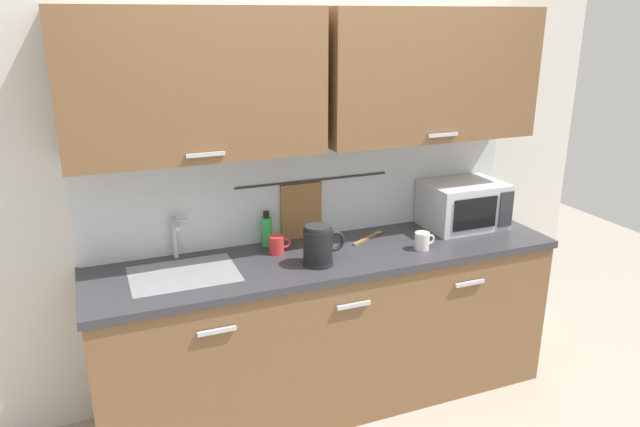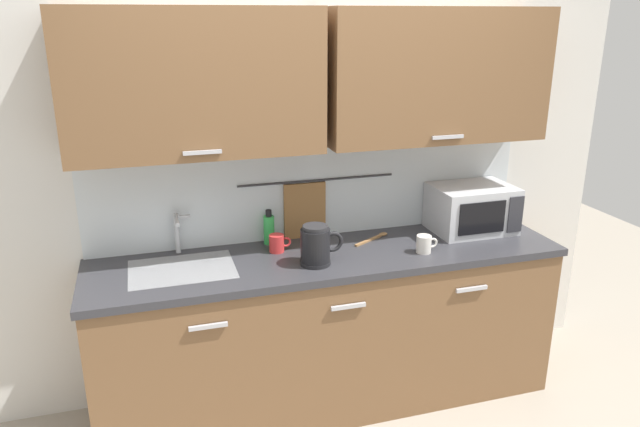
{
  "view_description": "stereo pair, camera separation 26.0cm",
  "coord_description": "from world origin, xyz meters",
  "px_view_note": "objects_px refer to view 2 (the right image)",
  "views": [
    {
      "loc": [
        -1.15,
        -2.42,
        2.11
      ],
      "look_at": [
        -0.04,
        0.33,
        1.12
      ],
      "focal_mm": 33.51,
      "sensor_mm": 36.0,
      "label": 1
    },
    {
      "loc": [
        -0.9,
        -2.51,
        2.11
      ],
      "look_at": [
        -0.04,
        0.33,
        1.12
      ],
      "focal_mm": 33.51,
      "sensor_mm": 36.0,
      "label": 2
    }
  ],
  "objects_px": {
    "electric_kettle": "(316,245)",
    "wooden_spoon": "(375,238)",
    "mug_near_sink": "(277,243)",
    "mug_by_kettle": "(424,244)",
    "dish_soap_bottle": "(269,229)",
    "microwave": "(472,208)"
  },
  "relations": [
    {
      "from": "mug_by_kettle",
      "to": "electric_kettle",
      "type": "bearing_deg",
      "value": 178.37
    },
    {
      "from": "dish_soap_bottle",
      "to": "mug_by_kettle",
      "type": "bearing_deg",
      "value": -25.73
    },
    {
      "from": "mug_near_sink",
      "to": "microwave",
      "type": "bearing_deg",
      "value": -0.07
    },
    {
      "from": "microwave",
      "to": "dish_soap_bottle",
      "type": "bearing_deg",
      "value": 173.67
    },
    {
      "from": "dish_soap_bottle",
      "to": "wooden_spoon",
      "type": "xyz_separation_m",
      "value": [
        0.59,
        -0.1,
        -0.08
      ]
    },
    {
      "from": "dish_soap_bottle",
      "to": "microwave",
      "type": "bearing_deg",
      "value": -6.33
    },
    {
      "from": "mug_by_kettle",
      "to": "wooden_spoon",
      "type": "distance_m",
      "value": 0.32
    },
    {
      "from": "electric_kettle",
      "to": "dish_soap_bottle",
      "type": "relative_size",
      "value": 1.16
    },
    {
      "from": "electric_kettle",
      "to": "mug_by_kettle",
      "type": "relative_size",
      "value": 1.89
    },
    {
      "from": "electric_kettle",
      "to": "wooden_spoon",
      "type": "xyz_separation_m",
      "value": [
        0.43,
        0.25,
        -0.1
      ]
    },
    {
      "from": "mug_near_sink",
      "to": "wooden_spoon",
      "type": "height_order",
      "value": "mug_near_sink"
    },
    {
      "from": "microwave",
      "to": "wooden_spoon",
      "type": "relative_size",
      "value": 1.82
    },
    {
      "from": "microwave",
      "to": "dish_soap_bottle",
      "type": "height_order",
      "value": "microwave"
    },
    {
      "from": "dish_soap_bottle",
      "to": "mug_near_sink",
      "type": "distance_m",
      "value": 0.14
    },
    {
      "from": "electric_kettle",
      "to": "dish_soap_bottle",
      "type": "xyz_separation_m",
      "value": [
        -0.17,
        0.35,
        -0.01
      ]
    },
    {
      "from": "electric_kettle",
      "to": "wooden_spoon",
      "type": "height_order",
      "value": "electric_kettle"
    },
    {
      "from": "electric_kettle",
      "to": "mug_near_sink",
      "type": "xyz_separation_m",
      "value": [
        -0.15,
        0.22,
        -0.05
      ]
    },
    {
      "from": "electric_kettle",
      "to": "wooden_spoon",
      "type": "distance_m",
      "value": 0.5
    },
    {
      "from": "electric_kettle",
      "to": "mug_near_sink",
      "type": "relative_size",
      "value": 1.89
    },
    {
      "from": "electric_kettle",
      "to": "wooden_spoon",
      "type": "relative_size",
      "value": 0.9
    },
    {
      "from": "microwave",
      "to": "wooden_spoon",
      "type": "bearing_deg",
      "value": 176.83
    },
    {
      "from": "electric_kettle",
      "to": "mug_by_kettle",
      "type": "xyz_separation_m",
      "value": [
        0.6,
        -0.02,
        -0.05
      ]
    }
  ]
}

